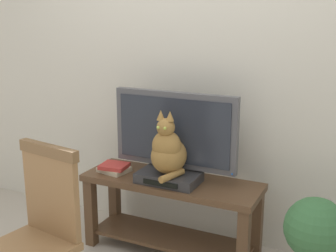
{
  "coord_description": "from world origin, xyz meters",
  "views": [
    {
      "loc": [
        1.21,
        -2.08,
        1.65
      ],
      "look_at": [
        -0.01,
        0.43,
        0.93
      ],
      "focal_mm": 47.44,
      "sensor_mm": 36.0,
      "label": 1
    }
  ],
  "objects": [
    {
      "name": "media_box",
      "position": [
        -0.0,
        0.43,
        0.58
      ],
      "size": [
        0.41,
        0.26,
        0.07
      ],
      "color": "#2D2D30",
      "rests_on": "tv_stand"
    },
    {
      "name": "wooden_chair",
      "position": [
        -0.31,
        -0.49,
        0.57
      ],
      "size": [
        0.47,
        0.47,
        0.99
      ],
      "color": "olive",
      "rests_on": "ground"
    },
    {
      "name": "tv_stand",
      "position": [
        -0.01,
        0.48,
        0.37
      ],
      "size": [
        1.23,
        0.42,
        0.55
      ],
      "color": "#513823",
      "rests_on": "ground"
    },
    {
      "name": "cat",
      "position": [
        -0.0,
        0.41,
        0.77
      ],
      "size": [
        0.23,
        0.34,
        0.43
      ],
      "color": "olive",
      "rests_on": "media_box"
    },
    {
      "name": "book_stack",
      "position": [
        -0.44,
        0.44,
        0.58
      ],
      "size": [
        0.22,
        0.2,
        0.06
      ],
      "color": "beige",
      "rests_on": "tv_stand"
    },
    {
      "name": "tv",
      "position": [
        -0.01,
        0.54,
        0.86
      ],
      "size": [
        0.88,
        0.2,
        0.59
      ],
      "color": "#4C4C51",
      "rests_on": "tv_stand"
    },
    {
      "name": "potted_plant",
      "position": [
        0.96,
        0.34,
        0.36
      ],
      "size": [
        0.36,
        0.36,
        0.64
      ],
      "color": "#47474C",
      "rests_on": "ground"
    },
    {
      "name": "back_wall",
      "position": [
        0.0,
        0.89,
        1.4
      ],
      "size": [
        7.0,
        0.12,
        2.8
      ],
      "primitive_type": "cube",
      "color": "beige",
      "rests_on": "ground"
    }
  ]
}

